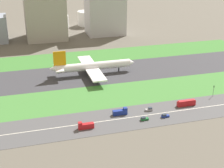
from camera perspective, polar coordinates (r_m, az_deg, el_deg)
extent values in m
plane|color=#5B564C|center=(259.49, -1.70, 1.83)|extent=(800.00, 800.00, 0.00)
cube|color=#38383D|center=(259.47, -1.70, 1.84)|extent=(280.00, 46.00, 0.10)
cube|color=#3D7A33|center=(297.12, -3.68, 4.55)|extent=(280.00, 36.00, 0.10)
cube|color=#427F38|center=(223.01, 0.94, -1.77)|extent=(280.00, 36.00, 0.10)
cube|color=#4C4C4F|center=(195.81, 3.67, -5.50)|extent=(280.00, 28.00, 0.10)
cube|color=silver|center=(195.78, 3.67, -5.49)|extent=(266.00, 0.50, 0.01)
cylinder|color=white|center=(255.94, -3.07, 3.01)|extent=(56.00, 6.00, 6.00)
cone|color=white|center=(263.82, 3.30, 3.61)|extent=(4.00, 5.70, 5.70)
cone|color=white|center=(251.10, -9.87, 2.49)|extent=(5.00, 5.40, 5.40)
cube|color=orange|center=(249.31, -8.72, 4.17)|extent=(9.00, 0.80, 11.00)
cube|color=white|center=(251.48, -8.85, 2.64)|extent=(6.00, 16.00, 0.60)
cube|color=white|center=(269.78, -4.20, 3.76)|extent=(10.00, 26.00, 1.00)
cylinder|color=gray|center=(265.16, -3.70, 2.92)|extent=(5.00, 3.20, 3.20)
cube|color=white|center=(242.24, -2.71, 1.55)|extent=(10.00, 26.00, 1.00)
cylinder|color=gray|center=(248.70, -2.80, 1.58)|extent=(5.00, 3.20, 3.20)
cylinder|color=black|center=(262.29, 1.13, 2.46)|extent=(1.00, 1.00, 3.20)
cylinder|color=black|center=(259.94, -4.08, 2.22)|extent=(1.00, 1.00, 3.20)
cylinder|color=black|center=(253.53, -3.74, 1.69)|extent=(1.00, 1.00, 3.20)
cube|color=#99999E|center=(203.25, 6.14, -4.29)|extent=(4.40, 1.80, 1.10)
cube|color=#333D4C|center=(203.07, 6.36, -4.00)|extent=(2.20, 1.66, 0.90)
cube|color=navy|center=(197.40, 8.87, -5.31)|extent=(4.40, 1.80, 1.10)
cube|color=#333D4C|center=(196.62, 8.67, -5.08)|extent=(2.20, 1.66, 0.90)
cube|color=#B2191E|center=(184.08, -4.33, -6.98)|extent=(8.40, 2.50, 2.80)
cube|color=#B2191E|center=(182.59, -5.34, -6.56)|extent=(2.00, 2.30, 1.20)
cube|color=navy|center=(197.39, 1.34, -4.74)|extent=(8.40, 2.50, 2.80)
cube|color=navy|center=(197.35, 2.23, -4.10)|extent=(2.00, 2.30, 1.20)
cube|color=#B2191E|center=(212.49, 12.25, -3.16)|extent=(11.60, 2.50, 3.00)
cube|color=#B2191E|center=(211.79, 12.32, -2.73)|extent=(10.80, 2.30, 0.50)
cube|color=#19662D|center=(192.88, 5.46, -5.83)|extent=(4.40, 1.80, 1.10)
cube|color=#333D4C|center=(192.14, 5.25, -5.60)|extent=(2.20, 1.66, 0.90)
cylinder|color=#4C4C51|center=(229.28, 16.52, -1.22)|extent=(0.24, 0.24, 6.00)
cube|color=black|center=(227.90, 16.62, -0.39)|extent=(0.36, 0.36, 1.20)
sphere|color=#19D826|center=(227.63, 16.65, -0.34)|extent=(0.24, 0.24, 0.24)
cube|color=#9E998E|center=(356.57, -11.14, 11.57)|extent=(39.33, 39.70, 52.11)
cube|color=#B2B2B7|center=(367.51, -1.17, 12.00)|extent=(38.83, 29.17, 48.27)
cylinder|color=silver|center=(406.19, -8.91, 10.26)|extent=(23.62, 23.62, 13.45)
cylinder|color=silver|center=(411.36, -4.12, 10.86)|extent=(22.75, 22.75, 16.66)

